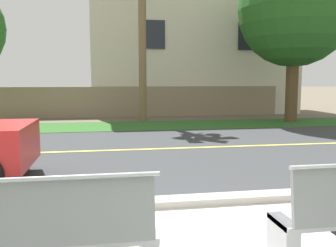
# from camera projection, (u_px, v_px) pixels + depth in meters

# --- Properties ---
(ground_plane) EXTENTS (140.00, 140.00, 0.00)m
(ground_plane) POSITION_uv_depth(u_px,v_px,m) (140.00, 140.00, 10.64)
(ground_plane) COLOR #665B4C
(curb_edge) EXTENTS (44.00, 0.30, 0.11)m
(curb_edge) POSITION_uv_depth(u_px,v_px,m) (179.00, 202.00, 5.10)
(curb_edge) COLOR #ADA89E
(curb_edge) RESTS_ON ground_plane
(street_asphalt) EXTENTS (52.00, 8.00, 0.01)m
(street_asphalt) POSITION_uv_depth(u_px,v_px,m) (146.00, 149.00, 9.17)
(street_asphalt) COLOR #383A3D
(street_asphalt) RESTS_ON ground_plane
(road_centre_line) EXTENTS (48.00, 0.14, 0.01)m
(road_centre_line) POSITION_uv_depth(u_px,v_px,m) (146.00, 149.00, 9.17)
(road_centre_line) COLOR #E0CC4C
(road_centre_line) RESTS_ON ground_plane
(far_verge_grass) EXTENTS (48.00, 2.80, 0.02)m
(far_verge_grass) POSITION_uv_depth(u_px,v_px,m) (132.00, 126.00, 13.78)
(far_verge_grass) COLOR #2D6026
(far_verge_grass) RESTS_ON ground_plane
(bench_left) EXTENTS (2.05, 0.48, 1.01)m
(bench_left) POSITION_uv_depth(u_px,v_px,m) (32.00, 238.00, 2.97)
(bench_left) COLOR #9EA0A8
(bench_left) RESTS_ON ground_plane
(shade_tree_centre) EXTENTS (4.45, 4.45, 7.34)m
(shade_tree_centre) POSITION_uv_depth(u_px,v_px,m) (300.00, 1.00, 14.44)
(shade_tree_centre) COLOR brown
(shade_tree_centre) RESTS_ON ground_plane
(garden_wall) EXTENTS (13.00, 0.36, 1.40)m
(garden_wall) POSITION_uv_depth(u_px,v_px,m) (143.00, 102.00, 17.25)
(garden_wall) COLOR gray
(garden_wall) RESTS_ON ground_plane
(house_across_street) EXTENTS (11.16, 6.91, 7.46)m
(house_across_street) POSITION_uv_depth(u_px,v_px,m) (187.00, 42.00, 20.48)
(house_across_street) COLOR beige
(house_across_street) RESTS_ON ground_plane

